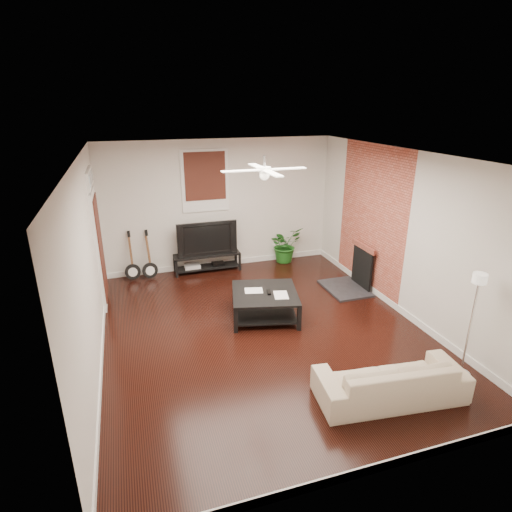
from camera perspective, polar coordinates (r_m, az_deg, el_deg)
The scene contains 14 objects.
room at distance 6.33m, azimuth 1.10°, elevation 0.92°, with size 5.01×6.01×2.81m.
brick_accent at distance 8.25m, azimuth 15.44°, elevation 4.83°, with size 0.02×2.20×2.80m, color #AE4B38.
fireplace at distance 8.40m, azimuth 13.19°, elevation -1.47°, with size 0.80×1.10×0.92m, color black.
window_back at distance 8.91m, azimuth -6.96°, elevation 10.16°, with size 1.00×0.06×1.30m, color #37160F.
door_left at distance 7.90m, azimuth -20.76°, elevation 2.41°, with size 0.08×1.00×2.50m, color white.
tv_stand at distance 9.19m, azimuth -6.67°, elevation -0.86°, with size 1.43×0.38×0.40m, color black.
tv at distance 9.02m, azimuth -6.85°, elevation 2.56°, with size 1.28×0.17×0.74m, color black.
coffee_table at distance 7.23m, azimuth 1.20°, elevation -6.58°, with size 1.09×1.09×0.46m, color black.
sofa at distance 5.66m, azimuth 17.91°, elevation -15.72°, with size 1.84×0.72×0.54m, color tan.
floor_lamp at distance 6.19m, azimuth 27.24°, elevation -8.52°, with size 0.25×0.25×1.50m, color silver, non-canonical shape.
potted_plant at distance 9.64m, azimuth 3.98°, elevation 1.58°, with size 0.74×0.64×0.82m, color #1D5D1A.
guitar_left at distance 8.92m, azimuth -16.71°, elevation -0.10°, with size 0.32×0.23×1.04m, color black, non-canonical shape.
guitar_right at distance 8.90m, azimuth -14.46°, elevation 0.07°, with size 0.32×0.23×1.04m, color black, non-canonical shape.
ceiling_fan at distance 6.04m, azimuth 1.17°, elevation 11.72°, with size 1.24×1.24×0.32m, color white, non-canonical shape.
Camera 1 is at (-1.92, -5.65, 3.51)m, focal length 29.24 mm.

